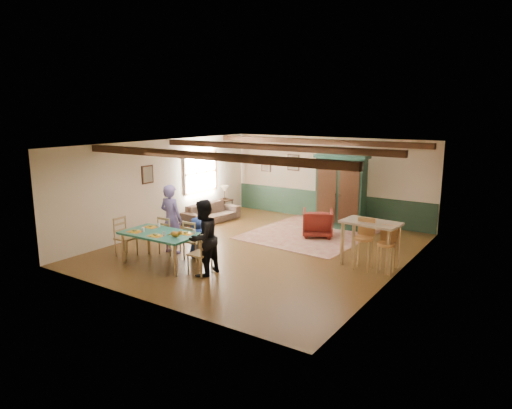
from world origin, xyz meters
The scene contains 35 objects.
floor centered at (0.00, 0.00, 0.00)m, with size 8.00×8.00×0.00m, color #462D13.
wall_back centered at (0.00, 4.00, 1.35)m, with size 7.00×0.02×2.70m, color beige.
wall_left centered at (-3.50, 0.00, 1.35)m, with size 0.02×8.00×2.70m, color beige.
wall_right centered at (3.50, 0.00, 1.35)m, with size 0.02×8.00×2.70m, color beige.
ceiling centered at (0.00, 0.00, 2.70)m, with size 7.00×8.00×0.02m, color white.
wainscot_back centered at (0.00, 3.98, 0.45)m, with size 6.95×0.03×0.90m, color #1A3022.
ceiling_beam_front centered at (0.00, -2.30, 2.61)m, with size 6.95×0.16×0.16m, color black.
ceiling_beam_mid centered at (0.00, 0.40, 2.61)m, with size 6.95×0.16×0.16m, color black.
ceiling_beam_back centered at (0.00, 3.00, 2.61)m, with size 6.95×0.16×0.16m, color black.
window_left centered at (-3.47, 1.70, 1.55)m, with size 0.06×1.60×1.30m, color white, non-canonical shape.
picture_left_wall centered at (-3.47, -0.60, 1.75)m, with size 0.04×0.42×0.52m, color gray, non-canonical shape.
picture_back_a centered at (-1.30, 3.97, 1.80)m, with size 0.45×0.04×0.55m, color gray, non-canonical shape.
picture_back_b centered at (-2.40, 3.97, 1.65)m, with size 0.38×0.04×0.48m, color gray, non-canonical shape.
dining_table centered at (-1.27, -2.33, 0.38)m, with size 1.82×1.01×0.76m, color #216855, non-canonical shape.
dining_chair_far_left centered at (-1.70, -1.61, 0.48)m, with size 0.43×0.45×0.96m, color #A28151, non-canonical shape.
dining_chair_far_right centered at (-0.88, -1.59, 0.48)m, with size 0.43×0.45×0.96m, color #A28151, non-canonical shape.
dining_chair_end_left centered at (-2.44, -2.36, 0.48)m, with size 0.43×0.45×0.96m, color #A28151, non-canonical shape.
dining_chair_end_right centered at (-0.11, -2.31, 0.48)m, with size 0.43×0.45×0.96m, color #A28151, non-canonical shape.
person_man centered at (-1.70, -1.53, 0.87)m, with size 0.64×0.42×1.75m, color #7362A8.
person_woman centered at (-0.01, -2.30, 0.84)m, with size 0.81×0.63×1.67m, color black.
person_child centered at (-0.89, -1.51, 0.51)m, with size 0.50×0.32×1.02m, color #243E93.
cat centered at (-0.71, -2.42, 0.85)m, with size 0.36×0.14×0.18m, color #C27722, non-canonical shape.
place_setting_near_left centered at (-1.82, -2.60, 0.82)m, with size 0.41×0.30×0.11m, color gold, non-canonical shape.
place_setting_near_center centered at (-1.17, -2.58, 0.82)m, with size 0.41×0.30×0.11m, color gold, non-canonical shape.
place_setting_far_left centered at (-1.84, -2.09, 0.82)m, with size 0.41×0.30×0.11m, color gold, non-canonical shape.
place_setting_far_right centered at (-0.72, -2.07, 0.82)m, with size 0.41×0.30×0.11m, color gold, non-canonical shape.
area_rug centered at (0.39, 2.09, 0.01)m, with size 3.15×3.74×0.01m, color tan.
armoire centered at (0.80, 3.18, 1.12)m, with size 1.59×0.63×2.24m, color black.
armchair centered at (0.67, 1.91, 0.39)m, with size 0.83×0.85×0.78m, color #490F0E.
sofa centered at (-2.97, 1.58, 0.30)m, with size 2.02×0.79×0.59m, color #423229.
end_table centered at (-3.23, 2.64, 0.27)m, with size 0.43×0.43×0.53m, color black, non-canonical shape.
table_lamp centered at (-3.23, 2.64, 0.77)m, with size 0.27×0.27×0.49m, color beige, non-canonical shape.
counter_table centered at (2.81, 0.24, 0.53)m, with size 1.27×0.74×1.06m, color beige, non-canonical shape.
bar_stool_left centered at (2.76, -0.05, 0.58)m, with size 0.41×0.45×1.17m, color #BA8248, non-canonical shape.
bar_stool_right centered at (3.26, -0.01, 0.53)m, with size 0.38×0.41×1.06m, color #BA8248, non-canonical shape.
Camera 1 is at (6.22, -9.55, 3.53)m, focal length 32.00 mm.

